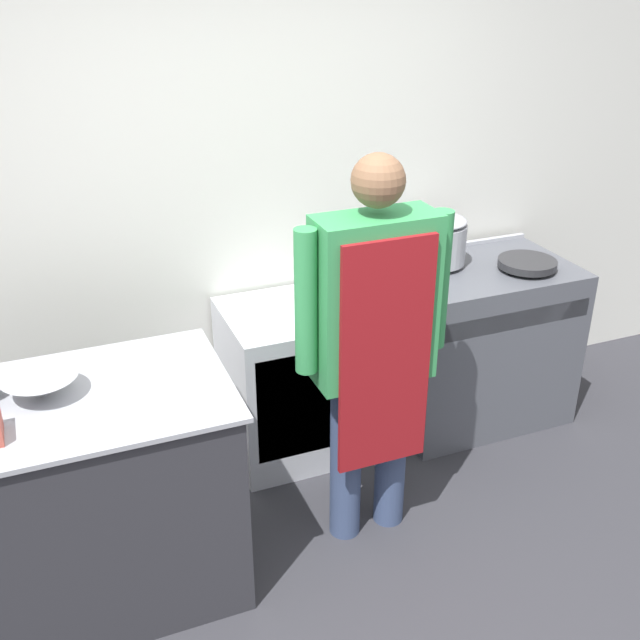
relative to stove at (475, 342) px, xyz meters
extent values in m
cube|color=silver|center=(-1.15, 0.42, 0.90)|extent=(8.00, 0.05, 2.70)
cube|color=#2D2D33|center=(-2.19, -0.59, 0.00)|extent=(1.16, 0.73, 0.91)
cube|color=#9EA0A8|center=(-2.19, -0.59, 0.47)|extent=(1.21, 0.76, 0.02)
cube|color=#4C4F56|center=(0.00, 0.00, 0.00)|extent=(0.98, 0.68, 0.91)
cube|color=#9EA0A8|center=(0.00, -0.32, 0.29)|extent=(0.90, 0.03, 0.10)
cube|color=#9EA0A8|center=(0.00, 0.33, 0.46)|extent=(0.98, 0.03, 0.02)
cube|color=silver|center=(-1.10, 0.06, -0.05)|extent=(0.62, 0.61, 0.81)
cube|color=silver|center=(-1.10, -0.24, -0.01)|extent=(0.52, 0.02, 0.57)
cylinder|color=#38476B|center=(-1.08, -0.66, -0.05)|extent=(0.14, 0.14, 0.81)
cylinder|color=#38476B|center=(-0.86, -0.66, -0.05)|extent=(0.14, 0.14, 0.81)
cube|color=#338C4C|center=(-0.97, -0.66, 0.71)|extent=(0.50, 0.22, 0.71)
cube|color=maroon|center=(-0.97, -0.78, 0.50)|extent=(0.40, 0.02, 1.01)
cylinder|color=#338C4C|center=(-1.27, -0.66, 0.74)|extent=(0.09, 0.09, 0.60)
cylinder|color=#338C4C|center=(-0.68, -0.66, 0.74)|extent=(0.09, 0.09, 0.60)
sphere|color=brown|center=(-0.97, -0.66, 1.20)|extent=(0.21, 0.21, 0.21)
cone|color=#9EA0A8|center=(-2.27, -0.54, 0.52)|extent=(0.28, 0.28, 0.09)
cylinder|color=#9EA0A8|center=(-0.22, 0.12, 0.58)|extent=(0.31, 0.31, 0.21)
ellipsoid|color=#9EA0A8|center=(-0.22, 0.12, 0.70)|extent=(0.30, 0.30, 0.05)
cylinder|color=#262628|center=(0.20, -0.12, 0.49)|extent=(0.31, 0.31, 0.04)
camera|label=1|loc=(-2.20, -3.13, 1.96)|focal=42.00mm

